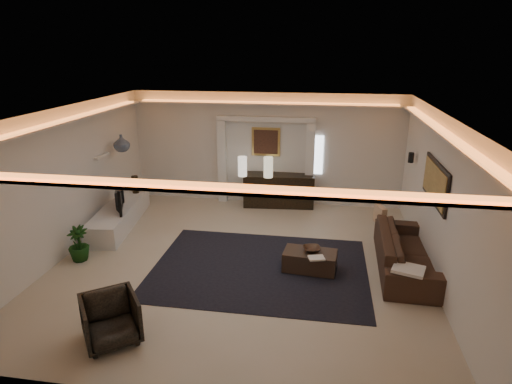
# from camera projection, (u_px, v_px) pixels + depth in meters

# --- Properties ---
(floor) EXTENTS (7.00, 7.00, 0.00)m
(floor) POSITION_uv_depth(u_px,v_px,m) (241.00, 262.00, 8.39)
(floor) COLOR #BAAB97
(floor) RESTS_ON ground
(ceiling) EXTENTS (7.00, 7.00, 0.00)m
(ceiling) POSITION_uv_depth(u_px,v_px,m) (239.00, 112.00, 7.46)
(ceiling) COLOR white
(ceiling) RESTS_ON ground
(wall_back) EXTENTS (7.00, 0.00, 7.00)m
(wall_back) POSITION_uv_depth(u_px,v_px,m) (266.00, 149.00, 11.20)
(wall_back) COLOR silver
(wall_back) RESTS_ON ground
(wall_front) EXTENTS (7.00, 0.00, 7.00)m
(wall_front) POSITION_uv_depth(u_px,v_px,m) (178.00, 293.00, 4.66)
(wall_front) COLOR silver
(wall_front) RESTS_ON ground
(wall_left) EXTENTS (0.00, 7.00, 7.00)m
(wall_left) POSITION_uv_depth(u_px,v_px,m) (65.00, 183.00, 8.45)
(wall_left) COLOR silver
(wall_left) RESTS_ON ground
(wall_right) EXTENTS (0.00, 7.00, 7.00)m
(wall_right) POSITION_uv_depth(u_px,v_px,m) (440.00, 202.00, 7.41)
(wall_right) COLOR silver
(wall_right) RESTS_ON ground
(cove_soffit) EXTENTS (7.00, 7.00, 0.04)m
(cove_soffit) POSITION_uv_depth(u_px,v_px,m) (239.00, 128.00, 7.55)
(cove_soffit) COLOR silver
(cove_soffit) RESTS_ON ceiling
(daylight_slit) EXTENTS (0.25, 0.03, 1.00)m
(daylight_slit) POSITION_uv_depth(u_px,v_px,m) (318.00, 155.00, 11.01)
(daylight_slit) COLOR white
(daylight_slit) RESTS_ON wall_back
(area_rug) EXTENTS (4.00, 3.00, 0.01)m
(area_rug) POSITION_uv_depth(u_px,v_px,m) (260.00, 268.00, 8.15)
(area_rug) COLOR black
(area_rug) RESTS_ON ground
(pilaster_left) EXTENTS (0.22, 0.20, 2.20)m
(pilaster_left) POSITION_uv_depth(u_px,v_px,m) (222.00, 161.00, 11.39)
(pilaster_left) COLOR silver
(pilaster_left) RESTS_ON ground
(pilaster_right) EXTENTS (0.22, 0.20, 2.20)m
(pilaster_right) POSITION_uv_depth(u_px,v_px,m) (310.00, 165.00, 11.05)
(pilaster_right) COLOR silver
(pilaster_right) RESTS_ON ground
(alcove_header) EXTENTS (2.52, 0.20, 0.12)m
(alcove_header) POSITION_uv_depth(u_px,v_px,m) (266.00, 119.00, 10.85)
(alcove_header) COLOR silver
(alcove_header) RESTS_ON wall_back
(painting_frame) EXTENTS (0.74, 0.04, 0.74)m
(painting_frame) POSITION_uv_depth(u_px,v_px,m) (266.00, 142.00, 11.11)
(painting_frame) COLOR tan
(painting_frame) RESTS_ON wall_back
(painting_canvas) EXTENTS (0.62, 0.02, 0.62)m
(painting_canvas) POSITION_uv_depth(u_px,v_px,m) (266.00, 142.00, 11.09)
(painting_canvas) COLOR #4C2D1E
(painting_canvas) RESTS_ON wall_back
(art_panel_frame) EXTENTS (0.04, 1.64, 0.74)m
(art_panel_frame) POSITION_uv_depth(u_px,v_px,m) (436.00, 183.00, 7.61)
(art_panel_frame) COLOR black
(art_panel_frame) RESTS_ON wall_right
(art_panel_gold) EXTENTS (0.02, 1.50, 0.62)m
(art_panel_gold) POSITION_uv_depth(u_px,v_px,m) (434.00, 183.00, 7.61)
(art_panel_gold) COLOR tan
(art_panel_gold) RESTS_ON wall_right
(wall_sconce) EXTENTS (0.12, 0.12, 0.22)m
(wall_sconce) POSITION_uv_depth(u_px,v_px,m) (411.00, 158.00, 9.41)
(wall_sconce) COLOR black
(wall_sconce) RESTS_ON wall_right
(wall_niche) EXTENTS (0.10, 0.55, 0.04)m
(wall_niche) POSITION_uv_depth(u_px,v_px,m) (102.00, 156.00, 9.69)
(wall_niche) COLOR silver
(wall_niche) RESTS_ON wall_left
(console) EXTENTS (1.85, 0.71, 0.90)m
(console) POSITION_uv_depth(u_px,v_px,m) (279.00, 191.00, 11.25)
(console) COLOR black
(console) RESTS_ON ground
(lamp_left) EXTENTS (0.23, 0.23, 0.51)m
(lamp_left) POSITION_uv_depth(u_px,v_px,m) (242.00, 167.00, 10.90)
(lamp_left) COLOR white
(lamp_left) RESTS_ON console
(lamp_right) EXTENTS (0.25, 0.25, 0.52)m
(lamp_right) POSITION_uv_depth(u_px,v_px,m) (268.00, 168.00, 10.80)
(lamp_right) COLOR beige
(lamp_right) RESTS_ON console
(media_ledge) EXTENTS (1.05, 2.81, 0.51)m
(media_ledge) POSITION_uv_depth(u_px,v_px,m) (120.00, 216.00, 10.06)
(media_ledge) COLOR silver
(media_ledge) RESTS_ON ground
(tv) EXTENTS (1.00, 0.52, 0.59)m
(tv) POSITION_uv_depth(u_px,v_px,m) (116.00, 199.00, 9.66)
(tv) COLOR black
(tv) RESTS_ON media_ledge
(figurine) EXTENTS (0.21, 0.21, 0.44)m
(figurine) POSITION_uv_depth(u_px,v_px,m) (135.00, 187.00, 10.82)
(figurine) COLOR black
(figurine) RESTS_ON media_ledge
(ginger_jar) EXTENTS (0.49, 0.49, 0.39)m
(ginger_jar) POSITION_uv_depth(u_px,v_px,m) (121.00, 143.00, 9.96)
(ginger_jar) COLOR #364A59
(ginger_jar) RESTS_ON wall_niche
(plant) EXTENTS (0.40, 0.40, 0.70)m
(plant) POSITION_uv_depth(u_px,v_px,m) (78.00, 244.00, 8.36)
(plant) COLOR #11330D
(plant) RESTS_ON ground
(sofa) EXTENTS (2.49, 1.05, 0.72)m
(sofa) POSITION_uv_depth(u_px,v_px,m) (406.00, 252.00, 8.02)
(sofa) COLOR black
(sofa) RESTS_ON ground
(throw_blanket) EXTENTS (0.59, 0.54, 0.05)m
(throw_blanket) POSITION_uv_depth(u_px,v_px,m) (408.00, 269.00, 6.99)
(throw_blanket) COLOR beige
(throw_blanket) RESTS_ON sofa
(throw_pillow) EXTENTS (0.24, 0.41, 0.39)m
(throw_pillow) POSITION_uv_depth(u_px,v_px,m) (380.00, 215.00, 9.25)
(throw_pillow) COLOR tan
(throw_pillow) RESTS_ON sofa
(coffee_table) EXTENTS (1.02, 0.62, 0.36)m
(coffee_table) POSITION_uv_depth(u_px,v_px,m) (310.00, 260.00, 8.01)
(coffee_table) COLOR black
(coffee_table) RESTS_ON ground
(bowl) EXTENTS (0.39, 0.39, 0.08)m
(bowl) POSITION_uv_depth(u_px,v_px,m) (312.00, 248.00, 7.97)
(bowl) COLOR #37261B
(bowl) RESTS_ON coffee_table
(magazine) EXTENTS (0.32, 0.27, 0.03)m
(magazine) POSITION_uv_depth(u_px,v_px,m) (316.00, 257.00, 7.68)
(magazine) COLOR beige
(magazine) RESTS_ON coffee_table
(armchair) EXTENTS (1.04, 1.05, 0.69)m
(armchair) POSITION_uv_depth(u_px,v_px,m) (111.00, 319.00, 6.05)
(armchair) COLOR #342C24
(armchair) RESTS_ON ground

